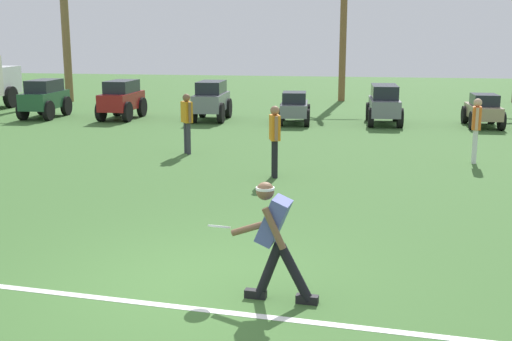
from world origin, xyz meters
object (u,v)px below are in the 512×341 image
(frisbee_in_flight, at_px, (219,226))
(parked_car_slot_c, at_px, (211,100))
(parked_car_slot_a, at_px, (45,98))
(parked_car_slot_d, at_px, (294,107))
(palm_tree_left_of_centre, at_px, (343,16))
(parked_car_slot_b, at_px, (122,99))
(palm_tree_far_left, at_px, (65,12))
(parked_car_slot_e, at_px, (384,103))
(teammate_deep, at_px, (476,124))
(teammate_midfield, at_px, (187,118))
(parked_car_slot_f, at_px, (483,110))
(teammate_near_sideline, at_px, (275,135))
(frisbee_thrower, at_px, (274,235))

(frisbee_in_flight, relative_size, parked_car_slot_c, 0.13)
(frisbee_in_flight, bearing_deg, parked_car_slot_a, 124.23)
(parked_car_slot_d, xyz_separation_m, palm_tree_left_of_centre, (1.28, 7.95, 3.29))
(frisbee_in_flight, xyz_separation_m, palm_tree_left_of_centre, (0.50, 22.79, 3.07))
(parked_car_slot_b, bearing_deg, palm_tree_far_left, 130.90)
(parked_car_slot_e, bearing_deg, palm_tree_left_of_centre, 103.29)
(teammate_deep, distance_m, palm_tree_left_of_centre, 14.93)
(parked_car_slot_e, bearing_deg, teammate_midfield, -127.95)
(parked_car_slot_e, distance_m, parked_car_slot_f, 3.27)
(teammate_midfield, relative_size, parked_car_slot_a, 0.65)
(palm_tree_far_left, bearing_deg, teammate_near_sideline, -50.63)
(parked_car_slot_c, bearing_deg, teammate_midfield, -81.64)
(teammate_midfield, relative_size, parked_car_slot_f, 0.70)
(teammate_near_sideline, distance_m, parked_car_slot_d, 8.61)
(frisbee_in_flight, distance_m, parked_car_slot_c, 15.67)
(teammate_deep, relative_size, parked_car_slot_f, 0.70)
(teammate_midfield, relative_size, parked_car_slot_c, 0.65)
(palm_tree_left_of_centre, bearing_deg, teammate_near_sideline, -92.53)
(frisbee_thrower, xyz_separation_m, parked_car_slot_b, (-7.85, 15.25, -0.05))
(frisbee_in_flight, xyz_separation_m, parked_car_slot_c, (-3.83, 15.19, -0.04))
(frisbee_in_flight, distance_m, teammate_near_sideline, 6.27)
(teammate_near_sideline, distance_m, parked_car_slot_c, 9.63)
(teammate_near_sideline, distance_m, parked_car_slot_a, 13.07)
(frisbee_thrower, height_order, parked_car_slot_c, frisbee_thrower)
(frisbee_in_flight, distance_m, parked_car_slot_a, 17.95)
(teammate_near_sideline, relative_size, parked_car_slot_c, 0.65)
(teammate_deep, relative_size, parked_car_slot_e, 0.64)
(frisbee_in_flight, xyz_separation_m, parked_car_slot_d, (-0.78, 14.84, -0.22))
(frisbee_thrower, height_order, frisbee_in_flight, frisbee_thrower)
(parked_car_slot_d, relative_size, palm_tree_left_of_centre, 0.35)
(teammate_deep, relative_size, parked_car_slot_d, 0.69)
(parked_car_slot_b, distance_m, parked_car_slot_c, 3.32)
(frisbee_in_flight, height_order, parked_car_slot_d, parked_car_slot_d)
(teammate_midfield, bearing_deg, teammate_deep, 0.06)
(frisbee_in_flight, xyz_separation_m, palm_tree_far_left, (-11.78, 20.34, 3.23))
(parked_car_slot_a, distance_m, parked_car_slot_b, 2.96)
(parked_car_slot_a, bearing_deg, frisbee_thrower, -54.42)
(parked_car_slot_b, height_order, parked_car_slot_d, parked_car_slot_b)
(parked_car_slot_c, relative_size, parked_car_slot_e, 0.98)
(parked_car_slot_b, relative_size, palm_tree_far_left, 0.34)
(parked_car_slot_f, distance_m, palm_tree_far_left, 18.42)
(parked_car_slot_a, bearing_deg, parked_car_slot_b, 2.79)
(teammate_midfield, distance_m, parked_car_slot_d, 6.55)
(frisbee_thrower, xyz_separation_m, teammate_deep, (3.59, 8.91, 0.14))
(parked_car_slot_f, bearing_deg, parked_car_slot_d, -177.30)
(frisbee_thrower, bearing_deg, parked_car_slot_f, 72.56)
(teammate_midfield, bearing_deg, parked_car_slot_f, 37.68)
(parked_car_slot_b, distance_m, palm_tree_left_of_centre, 11.36)
(palm_tree_far_left, distance_m, palm_tree_left_of_centre, 12.52)
(parked_car_slot_b, height_order, parked_car_slot_e, parked_car_slot_b)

